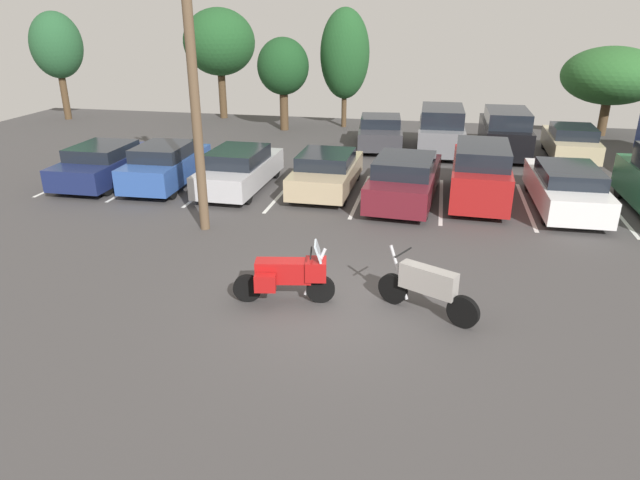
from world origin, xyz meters
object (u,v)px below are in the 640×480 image
(car_silver, at_px, (240,169))
(car_maroon, at_px, (405,179))
(car_red, at_px, (480,173))
(car_far_charcoal, at_px, (380,132))
(motorcycle_touring, at_px, (288,274))
(car_white, at_px, (566,187))
(car_blue, at_px, (166,165))
(car_far_black, at_px, (505,132))
(car_far_champagne, at_px, (571,142))
(car_tan, at_px, (326,172))
(car_navy, at_px, (106,163))
(utility_pole, at_px, (191,57))
(motorcycle_second, at_px, (427,287))
(car_far_grey, at_px, (441,130))

(car_silver, xyz_separation_m, car_maroon, (5.68, -0.19, 0.03))
(car_red, height_order, car_far_charcoal, car_red)
(motorcycle_touring, xyz_separation_m, car_white, (6.93, 7.73, 0.04))
(car_blue, distance_m, car_far_charcoal, 10.14)
(car_far_black, height_order, car_far_champagne, car_far_black)
(motorcycle_touring, distance_m, car_maroon, 7.71)
(car_tan, bearing_deg, car_red, -1.09)
(car_far_charcoal, xyz_separation_m, car_far_champagne, (8.00, -0.43, -0.01))
(car_far_black, bearing_deg, car_navy, -153.36)
(car_maroon, height_order, car_far_champagne, car_maroon)
(car_white, relative_size, utility_pole, 0.54)
(car_red, distance_m, utility_pole, 9.59)
(motorcycle_second, height_order, car_maroon, car_maroon)
(car_far_champagne, bearing_deg, car_silver, -149.92)
(motorcycle_second, distance_m, car_blue, 11.91)
(car_far_black, relative_size, car_far_champagne, 1.11)
(car_blue, bearing_deg, utility_pole, -51.88)
(car_far_charcoal, bearing_deg, utility_pole, -108.56)
(motorcycle_second, bearing_deg, car_maroon, 97.17)
(car_tan, xyz_separation_m, car_far_champagne, (9.10, 6.61, 0.01))
(car_blue, height_order, car_far_charcoal, car_blue)
(car_navy, height_order, car_silver, car_silver)
(car_maroon, distance_m, car_red, 2.43)
(car_navy, distance_m, car_red, 13.07)
(car_red, bearing_deg, car_far_charcoal, 119.03)
(car_far_charcoal, xyz_separation_m, utility_pole, (-3.80, -11.32, 3.99))
(motorcycle_touring, xyz_separation_m, car_maroon, (1.96, 7.46, 0.09))
(car_silver, xyz_separation_m, car_far_champagne, (12.09, 7.00, -0.02))
(car_red, bearing_deg, motorcycle_second, -100.31)
(motorcycle_second, xyz_separation_m, car_red, (1.44, 7.90, 0.31))
(car_navy, height_order, car_far_grey, car_far_grey)
(car_far_black, bearing_deg, car_silver, -142.80)
(car_white, xyz_separation_m, car_far_grey, (-3.89, 6.99, 0.28))
(car_red, relative_size, car_far_grey, 0.96)
(car_maroon, bearing_deg, utility_pole, -145.56)
(car_silver, relative_size, car_red, 1.00)
(car_navy, distance_m, car_blue, 2.36)
(car_tan, distance_m, utility_pole, 6.46)
(car_white, bearing_deg, car_red, 175.34)
(car_far_charcoal, height_order, car_far_champagne, car_far_charcoal)
(motorcycle_touring, relative_size, utility_pole, 0.24)
(motorcycle_second, height_order, car_white, car_white)
(car_silver, xyz_separation_m, car_far_grey, (6.75, 7.06, 0.26))
(car_blue, height_order, car_maroon, car_maroon)
(car_navy, relative_size, car_far_black, 0.96)
(motorcycle_second, distance_m, car_tan, 8.78)
(car_maroon, bearing_deg, car_blue, 179.65)
(motorcycle_touring, xyz_separation_m, motorcycle_second, (2.89, 0.04, -0.02))
(car_silver, height_order, car_white, car_silver)
(car_maroon, xyz_separation_m, car_far_charcoal, (-1.59, 7.62, -0.04))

